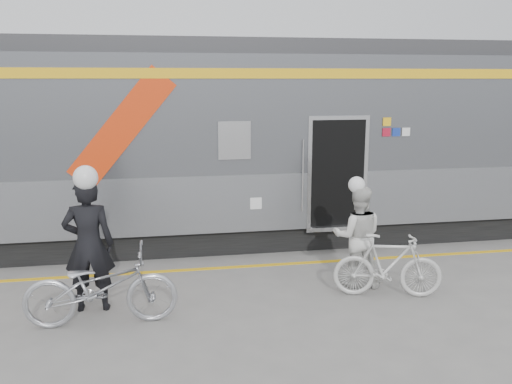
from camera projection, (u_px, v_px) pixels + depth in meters
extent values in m
plane|color=slate|center=(233.00, 319.00, 7.70)|extent=(90.00, 90.00, 0.00)
cube|color=black|center=(216.00, 225.00, 11.73)|extent=(24.00, 2.70, 0.50)
cube|color=#9EA0A5|center=(216.00, 189.00, 11.57)|extent=(24.00, 3.00, 1.10)
cube|color=slate|center=(215.00, 111.00, 11.23)|extent=(24.00, 3.00, 2.20)
cube|color=#38383A|center=(214.00, 49.00, 10.98)|extent=(24.00, 2.64, 0.30)
cube|color=yellow|center=(223.00, 73.00, 9.63)|extent=(24.00, 0.02, 0.18)
cube|color=red|center=(122.00, 128.00, 9.51)|extent=(1.96, 0.01, 2.19)
cube|color=black|center=(234.00, 140.00, 9.91)|extent=(0.55, 0.02, 0.65)
cube|color=black|center=(334.00, 173.00, 10.60)|extent=(1.05, 0.45, 2.10)
cube|color=silver|center=(338.00, 175.00, 10.39)|extent=(1.20, 0.02, 2.25)
cylinder|color=silver|center=(303.00, 176.00, 10.25)|extent=(0.04, 0.04, 1.40)
cube|color=silver|center=(337.00, 227.00, 10.57)|extent=(1.05, 0.25, 0.06)
cube|color=yellow|center=(387.00, 122.00, 10.35)|extent=(0.16, 0.01, 0.16)
cube|color=#AB132A|center=(386.00, 132.00, 10.39)|extent=(0.16, 0.01, 0.16)
cube|color=#173397|center=(396.00, 132.00, 10.42)|extent=(0.16, 0.01, 0.16)
cube|color=silver|center=(406.00, 132.00, 10.46)|extent=(0.16, 0.01, 0.16)
cube|color=silver|center=(256.00, 203.00, 10.22)|extent=(0.22, 0.01, 0.22)
cube|color=yellow|center=(217.00, 268.00, 9.77)|extent=(24.00, 0.12, 0.01)
imported|color=black|center=(89.00, 245.00, 7.85)|extent=(0.73, 0.48, 1.99)
imported|color=#ACAEB4|center=(101.00, 287.00, 7.44)|extent=(2.09, 0.73, 1.09)
imported|color=silver|center=(358.00, 236.00, 8.83)|extent=(0.95, 0.82, 1.67)
imported|color=beige|center=(388.00, 266.00, 8.42)|extent=(1.75, 0.89, 1.01)
sphere|color=white|center=(83.00, 165.00, 7.61)|extent=(0.34, 0.34, 0.34)
sphere|color=white|center=(360.00, 178.00, 8.63)|extent=(0.27, 0.27, 0.27)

